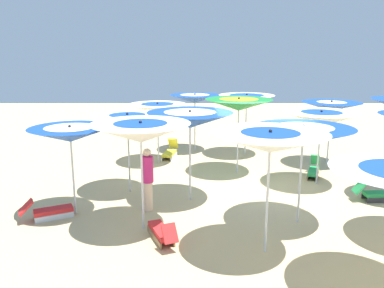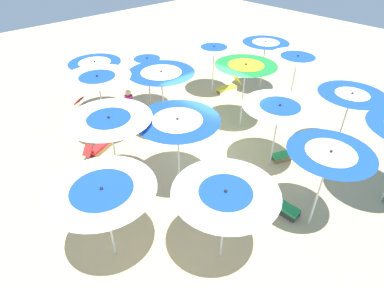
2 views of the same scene
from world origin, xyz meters
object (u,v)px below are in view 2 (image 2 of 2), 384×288
at_px(beach_umbrella_8, 351,98).
at_px(lounger_0, 288,153).
at_px(beach_umbrella_3, 95,67).
at_px(beach_umbrella_14, 225,199).
at_px(beach_umbrella_1, 214,51).
at_px(lounger_5, 228,87).
at_px(beach_umbrella_5, 245,70).
at_px(beachgoer_0, 130,109).
at_px(lounger_4, 90,107).
at_px(beach_umbrella_13, 329,158).
at_px(beach_umbrella_11, 110,124).
at_px(beach_umbrella_15, 103,195).
at_px(beach_umbrella_9, 279,112).
at_px(beach_umbrella_4, 297,61).
at_px(beach_umbrella_0, 265,46).
at_px(lounger_1, 279,203).
at_px(beach_umbrella_2, 147,63).
at_px(beach_umbrella_7, 98,82).
at_px(beach_umbrella_6, 161,78).
at_px(beach_umbrella_10, 178,126).

height_order(beach_umbrella_8, lounger_0, beach_umbrella_8).
bearing_deg(beach_umbrella_3, beach_umbrella_14, -10.27).
distance_m(beach_umbrella_1, lounger_5, 1.95).
relative_size(beach_umbrella_5, beachgoer_0, 1.55).
distance_m(beach_umbrella_1, lounger_4, 5.79).
bearing_deg(lounger_4, beach_umbrella_1, 39.78).
distance_m(beach_umbrella_5, lounger_0, 3.27).
bearing_deg(beach_umbrella_14, lounger_4, 172.37).
bearing_deg(beach_umbrella_13, beach_umbrella_5, 151.70).
relative_size(beach_umbrella_11, beach_umbrella_15, 1.12).
xyz_separation_m(beach_umbrella_9, lounger_5, (-4.68, 3.14, -1.83)).
bearing_deg(beach_umbrella_3, lounger_4, -150.51).
bearing_deg(beach_umbrella_3, beach_umbrella_4, 49.27).
xyz_separation_m(beach_umbrella_0, lounger_1, (5.01, -5.65, -1.93)).
distance_m(beach_umbrella_5, lounger_5, 3.70).
xyz_separation_m(beach_umbrella_4, beach_umbrella_5, (-0.58, -2.41, 0.15)).
relative_size(beach_umbrella_15, beachgoer_0, 1.39).
relative_size(beach_umbrella_13, beach_umbrella_14, 1.08).
bearing_deg(beach_umbrella_11, beach_umbrella_1, 112.24).
xyz_separation_m(beach_umbrella_1, beach_umbrella_4, (3.34, 1.16, 0.16)).
bearing_deg(beach_umbrella_4, lounger_1, -58.86).
distance_m(beach_umbrella_5, beach_umbrella_8, 3.55).
xyz_separation_m(beach_umbrella_2, beach_umbrella_7, (0.69, -2.47, 0.19)).
bearing_deg(lounger_5, beach_umbrella_3, -10.04).
bearing_deg(lounger_1, beachgoer_0, -176.41).
height_order(beach_umbrella_4, beach_umbrella_5, beach_umbrella_5).
bearing_deg(beach_umbrella_4, beach_umbrella_15, -82.17).
xyz_separation_m(beach_umbrella_4, beach_umbrella_7, (-3.23, -6.73, 0.11)).
bearing_deg(beach_umbrella_0, lounger_5, -130.33).
bearing_deg(beach_umbrella_8, beach_umbrella_13, -72.34).
height_order(beach_umbrella_7, lounger_4, beach_umbrella_7).
height_order(beach_umbrella_0, beach_umbrella_11, beach_umbrella_11).
xyz_separation_m(beach_umbrella_7, beach_umbrella_9, (4.96, 3.10, -0.22)).
height_order(beach_umbrella_5, lounger_4, beach_umbrella_5).
bearing_deg(beachgoer_0, beach_umbrella_6, 136.27).
relative_size(beach_umbrella_8, beachgoer_0, 1.41).
distance_m(beach_umbrella_11, lounger_4, 5.67).
relative_size(beach_umbrella_9, beachgoer_0, 1.41).
bearing_deg(beach_umbrella_5, beach_umbrella_15, -74.74).
height_order(beach_umbrella_3, beach_umbrella_10, beach_umbrella_10).
relative_size(beach_umbrella_3, lounger_4, 1.78).
height_order(beach_umbrella_10, beachgoer_0, beach_umbrella_10).
height_order(beach_umbrella_0, beachgoer_0, beach_umbrella_0).
bearing_deg(beach_umbrella_3, beach_umbrella_2, 54.92).
relative_size(beach_umbrella_6, beach_umbrella_11, 0.98).
xyz_separation_m(beach_umbrella_6, lounger_1, (5.18, -0.06, -2.04)).
bearing_deg(beach_umbrella_9, beach_umbrella_1, 154.03).
bearing_deg(beach_umbrella_2, lounger_5, 75.64).
distance_m(beach_umbrella_1, beach_umbrella_5, 3.05).
relative_size(beach_umbrella_5, beach_umbrella_14, 1.13).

